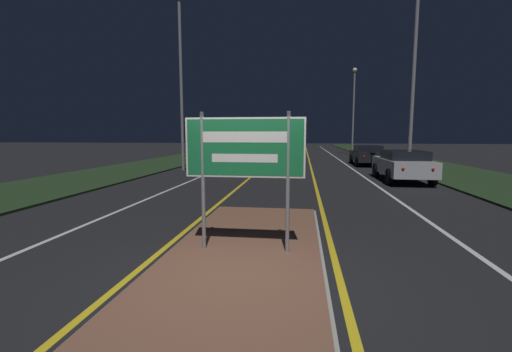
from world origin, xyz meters
TOP-DOWN VIEW (x-y plane):
  - ground_plane at (0.00, 0.00)m, footprint 160.00×160.00m
  - median_island at (0.00, 1.00)m, footprint 2.82×7.33m
  - verge_left at (-9.50, 20.00)m, footprint 5.00×100.00m
  - verge_right at (9.50, 20.00)m, footprint 5.00×100.00m
  - centre_line_yellow_left at (-1.60, 25.00)m, footprint 0.12×70.00m
  - centre_line_yellow_right at (1.60, 25.00)m, footprint 0.12×70.00m
  - lane_line_white_left at (-4.20, 25.00)m, footprint 0.12×70.00m
  - lane_line_white_right at (4.20, 25.00)m, footprint 0.12×70.00m
  - edge_line_white_left at (-7.20, 25.00)m, footprint 0.10×70.00m
  - edge_line_white_right at (7.20, 25.00)m, footprint 0.10×70.00m
  - highway_sign at (0.00, 0.99)m, footprint 2.13×0.07m
  - streetlight_left_near at (-6.21, 15.15)m, footprint 0.53×0.53m
  - streetlight_right_near at (6.35, 13.13)m, footprint 0.53×0.53m
  - streetlight_right_far at (6.36, 33.12)m, footprint 0.48×0.48m
  - car_receding_0 at (5.66, 11.73)m, footprint 2.00×4.50m
  - car_receding_1 at (5.60, 20.23)m, footprint 2.00×4.48m
  - car_approaching_0 at (-2.83, 14.53)m, footprint 1.87×4.34m

SIDE VIEW (x-z plane):
  - ground_plane at x=0.00m, z-range 0.00..0.00m
  - centre_line_yellow_left at x=-1.60m, z-range 0.00..0.01m
  - centre_line_yellow_right at x=1.60m, z-range 0.00..0.01m
  - lane_line_white_left at x=-4.20m, z-range 0.00..0.01m
  - lane_line_white_right at x=4.20m, z-range 0.00..0.01m
  - edge_line_white_left at x=-7.20m, z-range 0.00..0.01m
  - edge_line_white_right at x=7.20m, z-range 0.00..0.01m
  - verge_left at x=-9.50m, z-range 0.00..0.08m
  - verge_right at x=9.50m, z-range 0.00..0.08m
  - median_island at x=0.00m, z-range -0.01..0.09m
  - car_receding_1 at x=5.60m, z-range 0.06..1.47m
  - car_approaching_0 at x=-2.83m, z-range 0.03..1.53m
  - car_receding_0 at x=5.66m, z-range 0.07..1.52m
  - highway_sign at x=0.00m, z-range 0.61..3.10m
  - streetlight_right_far at x=6.36m, z-range 1.06..10.21m
  - streetlight_right_near at x=6.35m, z-range 1.44..11.83m
  - streetlight_left_near at x=-6.21m, z-range 1.43..11.89m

